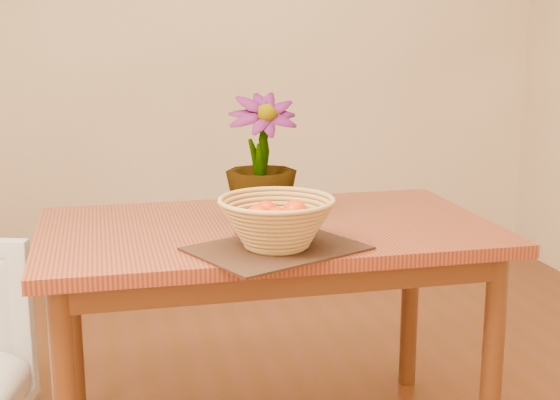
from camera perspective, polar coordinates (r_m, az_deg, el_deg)
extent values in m
cube|color=#FEEBC2|center=(4.27, -6.63, 12.47)|extent=(4.00, 0.02, 2.70)
cube|color=brown|center=(2.43, -0.90, -2.29)|extent=(1.40, 0.80, 0.04)
cube|color=#492611|center=(2.45, -0.89, -3.65)|extent=(1.28, 0.68, 0.08)
cylinder|color=#492611|center=(2.48, 15.25, -11.64)|extent=(0.06, 0.06, 0.71)
cylinder|color=#492611|center=(2.80, -14.95, -8.74)|extent=(0.06, 0.06, 0.71)
cylinder|color=#492611|center=(3.01, 9.48, -6.94)|extent=(0.06, 0.06, 0.71)
cube|color=#341F12|center=(2.16, -0.25, -3.56)|extent=(0.54, 0.48, 0.01)
cylinder|color=#AA8547|center=(2.16, -0.25, -3.38)|extent=(0.16, 0.16, 0.01)
sphere|color=red|center=(2.14, -0.25, -1.29)|extent=(0.06, 0.06, 0.06)
sphere|color=red|center=(2.16, 1.11, -0.94)|extent=(0.07, 0.07, 0.07)
sphere|color=red|center=(2.18, -1.03, -0.89)|extent=(0.07, 0.07, 0.07)
sphere|color=red|center=(2.11, -1.64, -1.32)|extent=(0.07, 0.07, 0.07)
sphere|color=red|center=(2.09, 0.57, -1.54)|extent=(0.07, 0.07, 0.07)
imported|color=#224F16|center=(2.44, -1.38, 3.07)|extent=(0.23, 0.23, 0.40)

